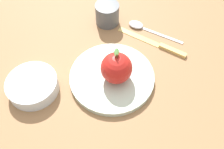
{
  "coord_description": "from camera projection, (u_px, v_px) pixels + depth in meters",
  "views": [
    {
      "loc": [
        -0.38,
        0.04,
        0.56
      ],
      "look_at": [
        -0.01,
        0.03,
        0.02
      ],
      "focal_mm": 39.16,
      "sensor_mm": 36.0,
      "label": 1
    }
  ],
  "objects": [
    {
      "name": "side_bowl",
      "position": [
        32.0,
        85.0,
        0.63
      ],
      "size": [
        0.13,
        0.13,
        0.04
      ],
      "color": "silver",
      "rests_on": "ground_plane"
    },
    {
      "name": "spoon",
      "position": [
        142.0,
        27.0,
        0.78
      ],
      "size": [
        0.11,
        0.17,
        0.01
      ],
      "color": "silver",
      "rests_on": "ground_plane"
    },
    {
      "name": "ground_plane",
      "position": [
        121.0,
        75.0,
        0.68
      ],
      "size": [
        2.4,
        2.4,
        0.0
      ],
      "primitive_type": "plane",
      "color": "olive"
    },
    {
      "name": "dinner_plate",
      "position": [
        112.0,
        77.0,
        0.66
      ],
      "size": [
        0.23,
        0.23,
        0.02
      ],
      "color": "#B2C6B2",
      "rests_on": "ground_plane"
    },
    {
      "name": "cup",
      "position": [
        107.0,
        13.0,
        0.77
      ],
      "size": [
        0.07,
        0.07,
        0.07
      ],
      "color": "#4C5156",
      "rests_on": "ground_plane"
    },
    {
      "name": "apple",
      "position": [
        116.0,
        68.0,
        0.62
      ],
      "size": [
        0.08,
        0.08,
        0.1
      ],
      "color": "#B21E19",
      "rests_on": "dinner_plate"
    },
    {
      "name": "knife",
      "position": [
        157.0,
        44.0,
        0.74
      ],
      "size": [
        0.14,
        0.2,
        0.01
      ],
      "color": "#D8B766",
      "rests_on": "ground_plane"
    }
  ]
}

